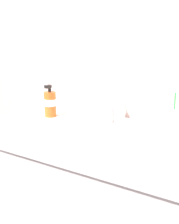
# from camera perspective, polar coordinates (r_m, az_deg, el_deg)

# --- Properties ---
(tiled_wall_back) EXTENTS (2.33, 0.04, 2.40)m
(tiled_wall_back) POSITION_cam_1_polar(r_m,az_deg,el_deg) (1.35, 8.52, 12.66)
(tiled_wall_back) COLOR beige
(tiled_wall_back) RESTS_ON ground
(vanity_counter) EXTENTS (1.13, 0.58, 0.88)m
(vanity_counter) POSITION_cam_1_polar(r_m,az_deg,el_deg) (1.32, 1.13, -22.83)
(vanity_counter) COLOR silver
(vanity_counter) RESTS_ON ground
(sink_basin) EXTENTS (0.49, 0.49, 0.09)m
(sink_basin) POSITION_cam_1_polar(r_m,az_deg,el_deg) (1.10, -0.82, -6.37)
(sink_basin) COLOR white
(sink_basin) RESTS_ON vanity_counter
(faucet) EXTENTS (0.02, 0.15, 0.13)m
(faucet) POSITION_cam_1_polar(r_m,az_deg,el_deg) (1.27, 4.80, 0.80)
(faucet) COLOR silver
(faucet) RESTS_ON sink_basin
(toothbrush_cup) EXTENTS (0.08, 0.08, 0.09)m
(toothbrush_cup) POSITION_cam_1_polar(r_m,az_deg,el_deg) (1.20, 18.38, -1.73)
(toothbrush_cup) COLOR white
(toothbrush_cup) RESTS_ON vanity_counter
(toothbrush_green) EXTENTS (0.02, 0.04, 0.18)m
(toothbrush_green) POSITION_cam_1_polar(r_m,az_deg,el_deg) (1.21, 18.33, 1.55)
(toothbrush_green) COLOR green
(toothbrush_green) RESTS_ON toothbrush_cup
(soap_dispenser) EXTENTS (0.06, 0.06, 0.17)m
(soap_dispenser) POSITION_cam_1_polar(r_m,az_deg,el_deg) (1.36, -8.71, 1.89)
(soap_dispenser) COLOR orange
(soap_dispenser) RESTS_ON vanity_counter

